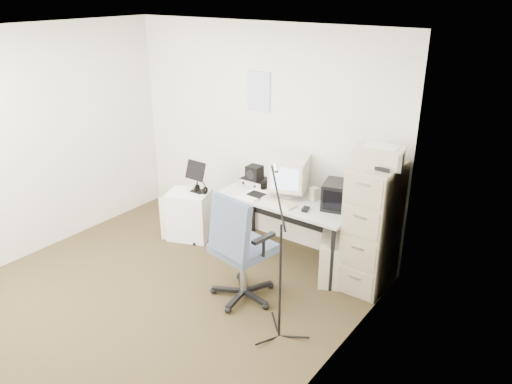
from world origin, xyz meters
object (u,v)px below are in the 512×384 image
Objects in this scene: desk at (288,228)px; side_cart at (189,215)px; filing_cabinet at (372,227)px; office_chair at (243,246)px.

side_cart is (-1.23, -0.28, -0.07)m from desk.
filing_cabinet is at bearing -13.48° from side_cart.
side_cart is (-2.18, -0.31, -0.36)m from filing_cabinet.
desk is at bearing -178.19° from filing_cabinet.
filing_cabinet reaches higher than side_cart.
office_chair is 1.46m from side_cart.
filing_cabinet is 2.21× the size of side_cart.
filing_cabinet reaches higher than office_chair.
desk reaches higher than side_cart.
filing_cabinet is 0.87× the size of desk.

